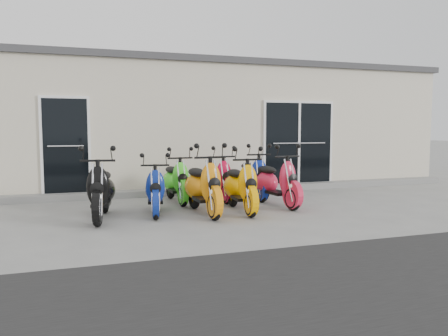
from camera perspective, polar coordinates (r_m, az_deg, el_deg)
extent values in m
plane|color=gray|center=(8.83, 1.23, -5.20)|extent=(80.00, 80.00, 0.00)
cube|color=beige|center=(13.69, -6.11, 5.24)|extent=(14.00, 6.00, 3.20)
cube|color=#3F3F42|center=(13.79, -6.18, 12.23)|extent=(14.20, 6.20, 0.16)
cube|color=gray|center=(10.71, -2.40, -2.93)|extent=(14.00, 0.40, 0.15)
cube|color=black|center=(10.35, -19.98, 3.06)|extent=(1.07, 0.08, 2.22)
cube|color=black|center=(11.73, 9.70, 3.52)|extent=(2.02, 0.08, 2.22)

